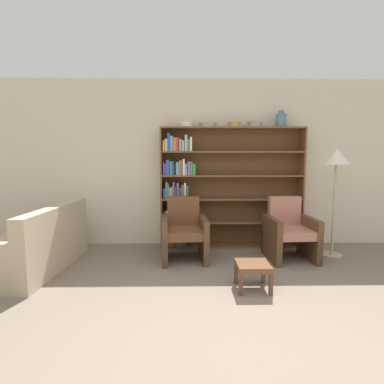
# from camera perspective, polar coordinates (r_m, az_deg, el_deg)

# --- Properties ---
(ground_plane) EXTENTS (24.00, 24.00, 0.00)m
(ground_plane) POSITION_cam_1_polar(r_m,az_deg,el_deg) (2.62, 9.97, -27.62)
(ground_plane) COLOR #7A6B5B
(wall_back) EXTENTS (12.00, 0.06, 2.75)m
(wall_back) POSITION_cam_1_polar(r_m,az_deg,el_deg) (5.08, 4.06, 5.45)
(wall_back) COLOR beige
(wall_back) RESTS_ON ground
(bookshelf) EXTENTS (2.31, 0.30, 1.96)m
(bookshelf) POSITION_cam_1_polar(r_m,az_deg,el_deg) (4.94, 4.96, 0.81)
(bookshelf) COLOR brown
(bookshelf) RESTS_ON ground
(bowl_copper) EXTENTS (0.25, 0.25, 0.07)m
(bowl_copper) POSITION_cam_1_polar(r_m,az_deg,el_deg) (4.90, -1.13, 12.72)
(bowl_copper) COLOR silver
(bowl_copper) RESTS_ON bookshelf
(bowl_sage) EXTENTS (0.29, 0.29, 0.07)m
(bowl_sage) POSITION_cam_1_polar(r_m,az_deg,el_deg) (4.91, 3.04, 12.69)
(bowl_sage) COLOR gray
(bowl_sage) RESTS_ON bookshelf
(bowl_cream) EXTENTS (0.21, 0.21, 0.09)m
(bowl_cream) POSITION_cam_1_polar(r_m,az_deg,el_deg) (4.96, 8.05, 12.67)
(bowl_cream) COLOR tan
(bowl_cream) RESTS_ON bookshelf
(bowl_olive) EXTENTS (0.24, 0.24, 0.09)m
(bowl_olive) POSITION_cam_1_polar(r_m,az_deg,el_deg) (5.02, 11.87, 12.55)
(bowl_olive) COLOR gray
(bowl_olive) RESTS_ON bookshelf
(vase_tall) EXTENTS (0.16, 0.16, 0.26)m
(vase_tall) POSITION_cam_1_polar(r_m,az_deg,el_deg) (5.13, 16.60, 12.98)
(vase_tall) COLOR slate
(vase_tall) RESTS_ON bookshelf
(couch) EXTENTS (1.02, 1.71, 0.84)m
(couch) POSITION_cam_1_polar(r_m,az_deg,el_deg) (4.54, -28.12, -9.33)
(couch) COLOR tan
(couch) RESTS_ON ground
(armchair_leather) EXTENTS (0.69, 0.72, 0.89)m
(armchair_leather) POSITION_cam_1_polar(r_m,az_deg,el_deg) (4.39, -1.50, -7.64)
(armchair_leather) COLOR brown
(armchair_leather) RESTS_ON ground
(armchair_cushioned) EXTENTS (0.67, 0.71, 0.89)m
(armchair_cushioned) POSITION_cam_1_polar(r_m,az_deg,el_deg) (4.63, 18.04, -7.20)
(armchair_cushioned) COLOR brown
(armchair_cushioned) RESTS_ON ground
(floor_lamp) EXTENTS (0.38, 0.38, 1.61)m
(floor_lamp) POSITION_cam_1_polar(r_m,az_deg,el_deg) (4.88, 25.79, 4.91)
(floor_lamp) COLOR tan
(floor_lamp) RESTS_ON ground
(footstool) EXTENTS (0.36, 0.36, 0.30)m
(footstool) POSITION_cam_1_polar(r_m,az_deg,el_deg) (3.51, 11.52, -13.97)
(footstool) COLOR brown
(footstool) RESTS_ON ground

